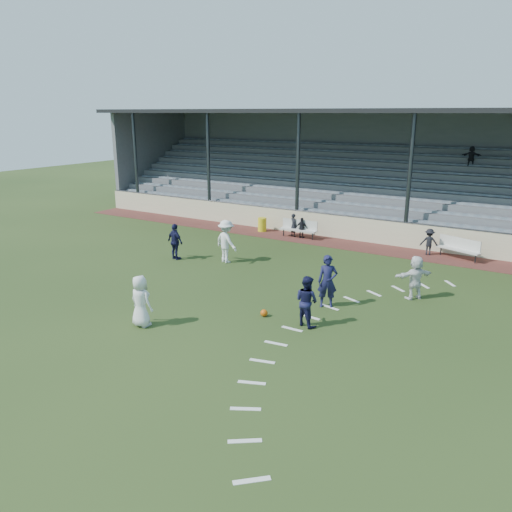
{
  "coord_description": "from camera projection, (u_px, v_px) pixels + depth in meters",
  "views": [
    {
      "loc": [
        9.32,
        -12.61,
        6.42
      ],
      "look_at": [
        0.0,
        2.5,
        1.3
      ],
      "focal_mm": 35.0,
      "sensor_mm": 36.0,
      "label": 1
    }
  ],
  "objects": [
    {
      "name": "ground",
      "position": [
        217.0,
        311.0,
        16.79
      ],
      "size": [
        90.0,
        90.0,
        0.0
      ],
      "primitive_type": "plane",
      "color": "#283B18",
      "rests_on": "ground"
    },
    {
      "name": "cinder_track",
      "position": [
        338.0,
        243.0,
        25.38
      ],
      "size": [
        34.0,
        2.0,
        0.02
      ],
      "primitive_type": "cube",
      "color": "#522520",
      "rests_on": "ground"
    },
    {
      "name": "retaining_wall",
      "position": [
        347.0,
        228.0,
        26.07
      ],
      "size": [
        34.0,
        0.18,
        1.2
      ],
      "primitive_type": "cube",
      "color": "beige",
      "rests_on": "ground"
    },
    {
      "name": "bench_left",
      "position": [
        299.0,
        227.0,
        26.34
      ],
      "size": [
        2.01,
        0.49,
        0.95
      ],
      "rotation": [
        0.0,
        0.0,
        0.02
      ],
      "color": "silver",
      "rests_on": "cinder_track"
    },
    {
      "name": "bench_right",
      "position": [
        459.0,
        246.0,
        22.58
      ],
      "size": [
        2.01,
        1.13,
        0.95
      ],
      "rotation": [
        0.0,
        0.0,
        -0.35
      ],
      "color": "silver",
      "rests_on": "cinder_track"
    },
    {
      "name": "trash_bin",
      "position": [
        262.0,
        225.0,
        27.82
      ],
      "size": [
        0.47,
        0.47,
        0.76
      ],
      "primitive_type": "cylinder",
      "color": "yellow",
      "rests_on": "cinder_track"
    },
    {
      "name": "football",
      "position": [
        264.0,
        313.0,
        16.28
      ],
      "size": [
        0.24,
        0.24,
        0.24
      ],
      "primitive_type": "sphere",
      "color": "#C8530B",
      "rests_on": "ground"
    },
    {
      "name": "player_white_lead",
      "position": [
        141.0,
        301.0,
        15.38
      ],
      "size": [
        0.83,
        0.57,
        1.64
      ],
      "primitive_type": "imported",
      "rotation": [
        0.0,
        0.0,
        3.08
      ],
      "color": "white",
      "rests_on": "ground"
    },
    {
      "name": "player_navy_lead",
      "position": [
        328.0,
        281.0,
        16.9
      ],
      "size": [
        0.79,
        0.68,
        1.82
      ],
      "primitive_type": "imported",
      "rotation": [
        0.0,
        0.0,
        0.44
      ],
      "color": "#16173D",
      "rests_on": "ground"
    },
    {
      "name": "player_navy_mid",
      "position": [
        307.0,
        301.0,
        15.43
      ],
      "size": [
        0.92,
        0.8,
        1.62
      ],
      "primitive_type": "imported",
      "rotation": [
        0.0,
        0.0,
        2.86
      ],
      "color": "#16173D",
      "rests_on": "ground"
    },
    {
      "name": "player_white_wing",
      "position": [
        226.0,
        241.0,
        21.96
      ],
      "size": [
        1.39,
        1.04,
        1.91
      ],
      "primitive_type": "imported",
      "rotation": [
        0.0,
        0.0,
        2.84
      ],
      "color": "white",
      "rests_on": "ground"
    },
    {
      "name": "player_navy_wing",
      "position": [
        175.0,
        242.0,
        22.43
      ],
      "size": [
        1.02,
        0.59,
        1.64
      ],
      "primitive_type": "imported",
      "rotation": [
        0.0,
        0.0,
        2.93
      ],
      "color": "#16173D",
      "rests_on": "ground"
    },
    {
      "name": "player_white_back",
      "position": [
        415.0,
        277.0,
        17.67
      ],
      "size": [
        1.32,
        1.42,
        1.59
      ],
      "primitive_type": "imported",
      "rotation": [
        0.0,
        0.0,
        4.0
      ],
      "color": "white",
      "rests_on": "ground"
    },
    {
      "name": "sub_left_near",
      "position": [
        294.0,
        225.0,
        26.58
      ],
      "size": [
        0.53,
        0.44,
        1.24
      ],
      "primitive_type": "imported",
      "rotation": [
        0.0,
        0.0,
        2.77
      ],
      "color": "black",
      "rests_on": "cinder_track"
    },
    {
      "name": "sub_left_far",
      "position": [
        302.0,
        228.0,
        26.25
      ],
      "size": [
        0.64,
        0.27,
        1.09
      ],
      "primitive_type": "imported",
      "rotation": [
        0.0,
        0.0,
        3.14
      ],
      "color": "black",
      "rests_on": "cinder_track"
    },
    {
      "name": "sub_right",
      "position": [
        429.0,
        242.0,
        23.15
      ],
      "size": [
        0.89,
        0.65,
        1.24
      ],
      "primitive_type": "imported",
      "rotation": [
        0.0,
        0.0,
        3.41
      ],
      "color": "black",
      "rests_on": "cinder_track"
    },
    {
      "name": "grandstand",
      "position": [
        378.0,
        187.0,
        29.48
      ],
      "size": [
        34.6,
        9.0,
        6.61
      ],
      "color": "slate",
      "rests_on": "ground"
    },
    {
      "name": "penalty_arc",
      "position": [
        330.0,
        338.0,
        14.71
      ],
      "size": [
        3.89,
        14.63,
        0.01
      ],
      "color": "white",
      "rests_on": "ground"
    }
  ]
}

